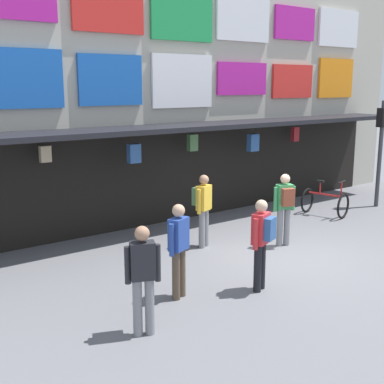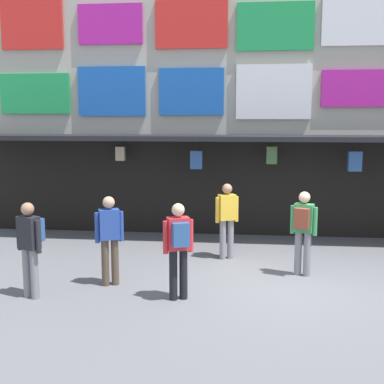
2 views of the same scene
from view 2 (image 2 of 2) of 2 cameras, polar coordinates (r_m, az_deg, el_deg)
The scene contains 7 objects.
ground_plane at distance 9.63m, azimuth 10.07°, elevation -10.41°, with size 80.00×80.00×0.00m, color slate.
shopfront at distance 13.70m, azimuth 9.21°, elevation 12.04°, with size 18.00×2.60×8.00m.
pedestrian_in_purple at distance 8.47m, azimuth -1.54°, elevation -5.98°, with size 0.50×0.45×1.68m.
pedestrian_in_red at distance 9.34m, azimuth -9.43°, elevation -4.94°, with size 0.50×0.34×1.68m.
pedestrian_in_white at distance 10.97m, azimuth 3.97°, elevation -2.64°, with size 0.50×0.45×1.68m.
pedestrian_in_blue at distance 9.99m, azimuth 12.62°, elevation -3.94°, with size 0.50×0.44×1.68m.
pedestrian_in_green at distance 9.03m, azimuth -18.03°, elevation -5.49°, with size 0.50×0.45×1.68m.
Camera 2 is at (-0.69, -9.09, 3.11)m, focal length 46.57 mm.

